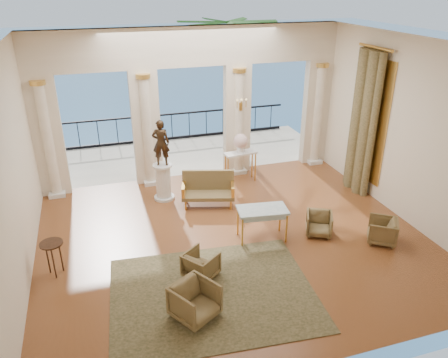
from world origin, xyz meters
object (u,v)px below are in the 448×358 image
object	(u,v)px
statue	(161,143)
console_table	(240,157)
side_table	(52,247)
game_table	(262,212)
armchair_a	(195,300)
pedestal	(163,182)
armchair_b	(319,223)
armchair_d	(201,263)
settee	(208,189)
armchair_c	(382,230)

from	to	relation	value
statue	console_table	size ratio (longest dim) A/B	1.24
side_table	game_table	bearing A→B (deg)	-0.04
armchair_a	pedestal	world-z (taller)	pedestal
game_table	statue	bearing A→B (deg)	131.54
armchair_b	statue	bearing A→B (deg)	163.95
armchair_d	armchair_b	bearing A→B (deg)	-113.64
armchair_b	statue	xyz separation A→B (m)	(-3.25, 2.98, 1.37)
armchair_a	pedestal	xyz separation A→B (m)	(0.31, 4.87, 0.12)
armchair_a	armchair_b	xyz separation A→B (m)	(3.56, 1.88, -0.07)
settee	armchair_b	bearing A→B (deg)	-30.71
armchair_a	console_table	world-z (taller)	console_table
console_table	side_table	size ratio (longest dim) A/B	1.33
armchair_d	pedestal	distance (m)	3.75
settee	pedestal	world-z (taller)	pedestal
armchair_a	armchair_c	distance (m)	4.94
armchair_b	armchair_d	size ratio (longest dim) A/B	0.98
pedestal	side_table	size ratio (longest dim) A/B	1.35
armchair_b	settee	size ratio (longest dim) A/B	0.41
pedestal	armchair_d	bearing A→B (deg)	-88.49
armchair_b	side_table	bearing A→B (deg)	-155.72
pedestal	side_table	world-z (taller)	pedestal
armchair_b	console_table	size ratio (longest dim) A/B	0.61
statue	console_table	distance (m)	2.65
armchair_c	console_table	bearing A→B (deg)	-119.23
armchair_a	settee	xyz separation A→B (m)	(1.42, 4.18, 0.09)
game_table	side_table	bearing A→B (deg)	-172.41
game_table	statue	size ratio (longest dim) A/B	0.97
side_table	armchair_b	bearing A→B (deg)	-2.23
armchair_b	game_table	xyz separation A→B (m)	(-1.40, 0.23, 0.40)
armchair_a	pedestal	distance (m)	4.88
armchair_d	console_table	distance (m)	4.86
settee	game_table	distance (m)	2.21
armchair_c	armchair_d	size ratio (longest dim) A/B	1.03
pedestal	side_table	bearing A→B (deg)	-135.53
armchair_c	statue	bearing A→B (deg)	-94.83
statue	side_table	world-z (taller)	statue
armchair_c	statue	world-z (taller)	statue
pedestal	statue	bearing A→B (deg)	0.00
statue	pedestal	bearing A→B (deg)	-0.00
armchair_b	pedestal	world-z (taller)	pedestal
game_table	pedestal	distance (m)	3.32
armchair_b	side_table	distance (m)	6.07
armchair_b	statue	world-z (taller)	statue
armchair_a	armchair_d	distance (m)	1.20
statue	game_table	bearing A→B (deg)	139.12
armchair_a	game_table	distance (m)	3.04
armchair_c	statue	xyz separation A→B (m)	(-4.50, 3.74, 1.35)
statue	armchair_d	bearing A→B (deg)	106.73
console_table	armchair_b	bearing A→B (deg)	-84.42
settee	armchair_c	bearing A→B (deg)	-25.67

